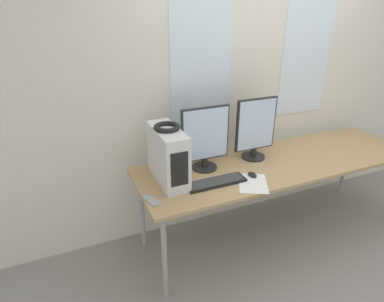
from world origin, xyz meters
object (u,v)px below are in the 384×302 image
object	(u,v)px
monitor_main	(205,138)
mouse	(252,175)
cell_phone	(152,200)
pc_tower	(168,156)
headphones	(167,127)
keyboard	(216,182)
monitor_right_near	(255,129)

from	to	relation	value
monitor_main	mouse	bearing A→B (deg)	-43.50
mouse	cell_phone	size ratio (longest dim) A/B	0.55
monitor_main	mouse	xyz separation A→B (m)	(0.29, -0.27, -0.25)
pc_tower	cell_phone	xyz separation A→B (m)	(-0.20, -0.23, -0.20)
pc_tower	mouse	bearing A→B (deg)	-17.20
pc_tower	headphones	size ratio (longest dim) A/B	2.52
keyboard	monitor_main	bearing A→B (deg)	83.34
pc_tower	monitor_main	world-z (taller)	monitor_main
headphones	pc_tower	bearing A→B (deg)	-90.00
monitor_main	cell_phone	xyz separation A→B (m)	(-0.54, -0.30, -0.26)
headphones	monitor_main	world-z (taller)	monitor_main
monitor_right_near	keyboard	distance (m)	0.64
pc_tower	headphones	xyz separation A→B (m)	(0.00, 0.00, 0.23)
headphones	mouse	distance (m)	0.78
monitor_main	monitor_right_near	bearing A→B (deg)	1.73
pc_tower	mouse	xyz separation A→B (m)	(0.63, -0.19, -0.20)
mouse	keyboard	bearing A→B (deg)	178.54
pc_tower	headphones	bearing A→B (deg)	90.00
monitor_right_near	cell_phone	distance (m)	1.10
keyboard	headphones	bearing A→B (deg)	148.95
monitor_main	keyboard	xyz separation A→B (m)	(-0.03, -0.26, -0.25)
cell_phone	keyboard	bearing A→B (deg)	-11.29
mouse	monitor_main	bearing A→B (deg)	136.50
keyboard	cell_phone	bearing A→B (deg)	-175.66
keyboard	monitor_right_near	bearing A→B (deg)	28.57
pc_tower	headphones	distance (m)	0.23
cell_phone	pc_tower	bearing A→B (deg)	32.54
monitor_right_near	keyboard	size ratio (longest dim) A/B	1.14
headphones	keyboard	bearing A→B (deg)	-31.05
pc_tower	keyboard	size ratio (longest dim) A/B	1.02
mouse	headphones	bearing A→B (deg)	162.73
headphones	cell_phone	distance (m)	0.53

